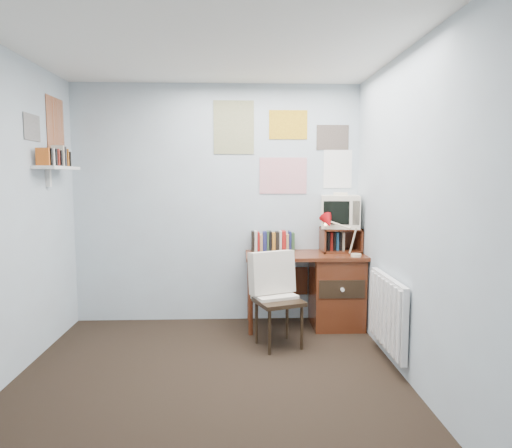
{
  "coord_description": "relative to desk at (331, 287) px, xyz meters",
  "views": [
    {
      "loc": [
        0.22,
        -3.08,
        1.55
      ],
      "look_at": [
        0.38,
        0.96,
        1.12
      ],
      "focal_mm": 32.0,
      "sensor_mm": 36.0,
      "label": 1
    }
  ],
  "objects": [
    {
      "name": "ground",
      "position": [
        -1.17,
        -1.48,
        -0.41
      ],
      "size": [
        3.5,
        3.5,
        0.0
      ],
      "primitive_type": "plane",
      "color": "black",
      "rests_on": "ground"
    },
    {
      "name": "back_wall",
      "position": [
        -1.17,
        0.27,
        0.84
      ],
      "size": [
        3.0,
        0.02,
        2.5
      ],
      "primitive_type": "cube",
      "color": "#A3AEBA",
      "rests_on": "ground"
    },
    {
      "name": "right_wall",
      "position": [
        0.33,
        -1.48,
        0.84
      ],
      "size": [
        0.02,
        3.5,
        2.5
      ],
      "primitive_type": "cube",
      "color": "#A3AEBA",
      "rests_on": "ground"
    },
    {
      "name": "ceiling",
      "position": [
        -1.17,
        -1.48,
        2.09
      ],
      "size": [
        3.0,
        3.5,
        0.02
      ],
      "primitive_type": "cube",
      "color": "white",
      "rests_on": "back_wall"
    },
    {
      "name": "desk",
      "position": [
        0.0,
        0.0,
        0.0
      ],
      "size": [
        1.2,
        0.55,
        0.76
      ],
      "color": "#592714",
      "rests_on": "ground"
    },
    {
      "name": "desk_chair",
      "position": [
        -0.58,
        -0.55,
        0.01
      ],
      "size": [
        0.54,
        0.53,
        0.83
      ],
      "primitive_type": "cube",
      "rotation": [
        0.0,
        0.0,
        0.35
      ],
      "color": "black",
      "rests_on": "ground"
    },
    {
      "name": "desk_lamp",
      "position": [
        0.21,
        -0.19,
        0.54
      ],
      "size": [
        0.29,
        0.26,
        0.37
      ],
      "primitive_type": "cube",
      "rotation": [
        0.0,
        0.0,
        -0.18
      ],
      "color": "#B70C11",
      "rests_on": "desk"
    },
    {
      "name": "tv_riser",
      "position": [
        0.12,
        0.11,
        0.48
      ],
      "size": [
        0.4,
        0.3,
        0.25
      ],
      "primitive_type": "cube",
      "color": "#592714",
      "rests_on": "desk"
    },
    {
      "name": "crt_tv",
      "position": [
        0.11,
        0.13,
        0.79
      ],
      "size": [
        0.44,
        0.42,
        0.37
      ],
      "primitive_type": "cube",
      "rotation": [
        0.0,
        0.0,
        -0.17
      ],
      "color": "beige",
      "rests_on": "tv_riser"
    },
    {
      "name": "book_row",
      "position": [
        -0.51,
        0.18,
        0.46
      ],
      "size": [
        0.6,
        0.14,
        0.22
      ],
      "primitive_type": "cube",
      "color": "#592714",
      "rests_on": "desk"
    },
    {
      "name": "radiator",
      "position": [
        0.29,
        -0.93,
        0.01
      ],
      "size": [
        0.09,
        0.8,
        0.6
      ],
      "primitive_type": "cube",
      "color": "white",
      "rests_on": "right_wall"
    },
    {
      "name": "wall_shelf",
      "position": [
        -2.57,
        -0.38,
        1.21
      ],
      "size": [
        0.2,
        0.62,
        0.24
      ],
      "primitive_type": "cube",
      "color": "white",
      "rests_on": "left_wall"
    },
    {
      "name": "posters_back",
      "position": [
        -0.47,
        0.26,
        1.44
      ],
      "size": [
        1.2,
        0.01,
        0.9
      ],
      "primitive_type": "cube",
      "color": "white",
      "rests_on": "back_wall"
    },
    {
      "name": "posters_left",
      "position": [
        -2.67,
        -0.38,
        1.59
      ],
      "size": [
        0.01,
        0.7,
        0.6
      ],
      "primitive_type": "cube",
      "color": "white",
      "rests_on": "left_wall"
    }
  ]
}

